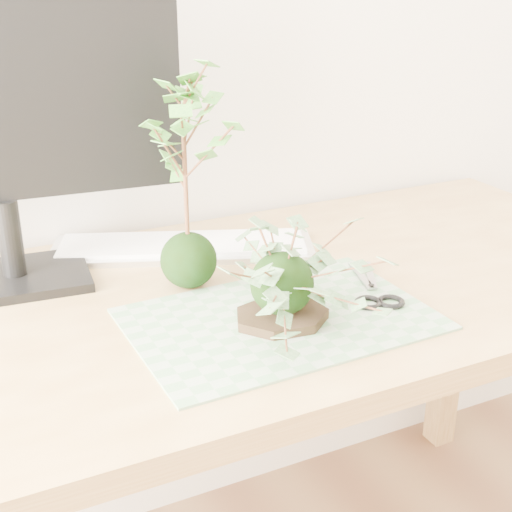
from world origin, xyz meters
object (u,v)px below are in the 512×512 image
object	(u,v)px
desk	(241,337)
ivy_kokedama	(282,255)
maple_kokedama	(183,123)
keyboard	(183,247)

from	to	relation	value
desk	ivy_kokedama	distance (m)	0.24
maple_kokedama	desk	bearing A→B (deg)	-38.71
ivy_kokedama	keyboard	world-z (taller)	ivy_kokedama
ivy_kokedama	keyboard	bearing A→B (deg)	95.67
maple_kokedama	keyboard	world-z (taller)	maple_kokedama
ivy_kokedama	keyboard	size ratio (longest dim) A/B	0.61
ivy_kokedama	keyboard	xyz separation A→B (m)	(-0.03, 0.34, -0.10)
keyboard	maple_kokedama	bearing A→B (deg)	-84.53
maple_kokedama	keyboard	bearing A→B (deg)	73.69
desk	ivy_kokedama	world-z (taller)	ivy_kokedama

